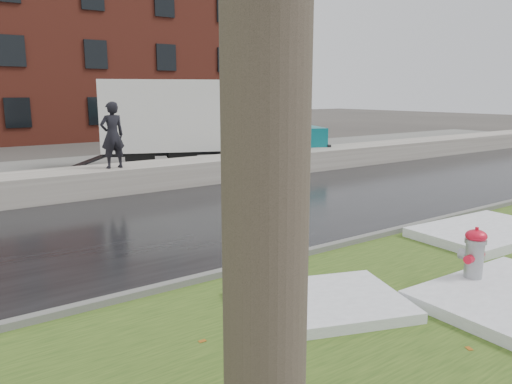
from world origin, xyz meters
TOP-DOWN VIEW (x-y plane):
  - ground at (0.00, 0.00)m, footprint 120.00×120.00m
  - verge at (0.00, -1.25)m, footprint 60.00×4.50m
  - road at (0.00, 4.50)m, footprint 60.00×7.00m
  - parking_lot at (0.00, 13.00)m, footprint 60.00×9.00m
  - curb at (0.00, 1.00)m, footprint 60.00×0.15m
  - snowbank at (0.00, 8.70)m, footprint 60.00×1.60m
  - brick_building at (2.00, 30.00)m, footprint 26.00×12.00m
  - bg_tree_right at (16.00, 24.00)m, footprint 1.40×1.62m
  - fire_hydrant at (1.07, -1.56)m, footprint 0.45×0.40m
  - box_truck at (4.02, 11.74)m, footprint 9.83×5.37m
  - worker at (-0.64, 8.46)m, footprint 0.70×0.47m
  - snow_patch_far at (-1.23, -0.78)m, footprint 2.62×2.26m
  - snow_patch_side at (3.78, -0.22)m, footprint 2.90×1.95m

SIDE VIEW (x-z plane):
  - ground at x=0.00m, z-range 0.00..0.00m
  - road at x=0.00m, z-range 0.00..0.03m
  - parking_lot at x=0.00m, z-range 0.00..0.03m
  - verge at x=0.00m, z-range 0.00..0.04m
  - curb at x=0.00m, z-range 0.00..0.14m
  - snow_patch_far at x=-1.23m, z-range 0.04..0.18m
  - snow_patch_side at x=3.78m, z-range 0.04..0.22m
  - snowbank at x=0.00m, z-range 0.00..0.75m
  - fire_hydrant at x=1.07m, z-range 0.07..0.99m
  - worker at x=-0.64m, z-range 0.75..2.62m
  - box_truck at x=4.02m, z-range 0.10..3.43m
  - bg_tree_right at x=16.00m, z-range 0.08..6.58m
  - brick_building at x=2.00m, z-range 0.00..10.00m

